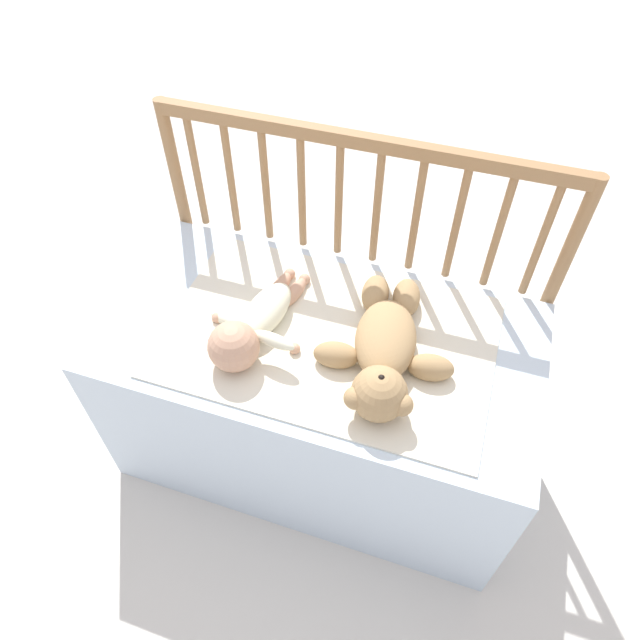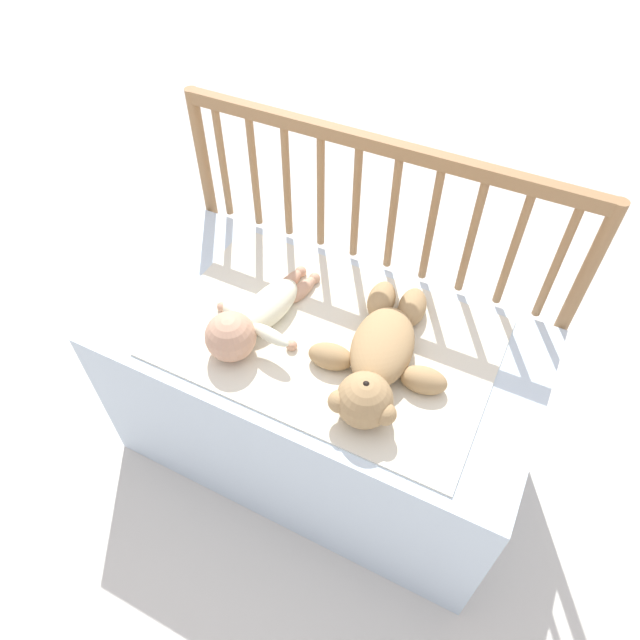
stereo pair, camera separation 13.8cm
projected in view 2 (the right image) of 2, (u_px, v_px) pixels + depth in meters
name	position (u px, v px, depth m)	size (l,w,h in m)	color
ground_plane	(320.00, 442.00, 1.91)	(12.00, 12.00, 0.00)	silver
crib_mattress	(320.00, 395.00, 1.70)	(1.15, 0.61, 0.56)	silver
crib_rail	(372.00, 230.00, 1.60)	(1.15, 0.04, 0.95)	#997047
blanket	(328.00, 338.00, 1.48)	(0.85, 0.55, 0.01)	silver
teddy_bear	(379.00, 357.00, 1.37)	(0.35, 0.47, 0.13)	tan
baby	(253.00, 319.00, 1.46)	(0.27, 0.40, 0.13)	#EAEACC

